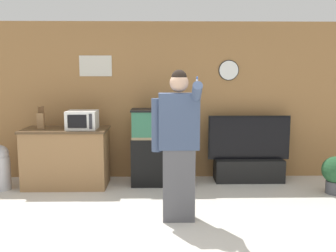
% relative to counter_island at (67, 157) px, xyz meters
% --- Properties ---
extents(ground_plane, '(18.00, 18.00, 0.00)m').
position_rel_counter_island_xyz_m(ground_plane, '(1.40, -2.03, -0.46)').
color(ground_plane, beige).
extents(wall_back_paneled, '(10.00, 0.08, 2.60)m').
position_rel_counter_island_xyz_m(wall_back_paneled, '(1.40, 0.54, 0.84)').
color(wall_back_paneled, olive).
rests_on(wall_back_paneled, ground_plane).
extents(counter_island, '(1.30, 0.68, 0.91)m').
position_rel_counter_island_xyz_m(counter_island, '(0.00, 0.00, 0.00)').
color(counter_island, olive).
rests_on(counter_island, ground_plane).
extents(microwave, '(0.45, 0.39, 0.28)m').
position_rel_counter_island_xyz_m(microwave, '(0.27, -0.03, 0.60)').
color(microwave, white).
rests_on(microwave, counter_island).
extents(knife_block, '(0.10, 0.09, 0.35)m').
position_rel_counter_island_xyz_m(knife_block, '(-0.38, 0.03, 0.59)').
color(knife_block, olive).
rests_on(knife_block, counter_island).
extents(aquarium_on_stand, '(0.91, 0.46, 1.21)m').
position_rel_counter_island_xyz_m(aquarium_on_stand, '(1.47, 0.09, 0.15)').
color(aquarium_on_stand, black).
rests_on(aquarium_on_stand, ground_plane).
extents(tv_on_stand, '(1.34, 0.40, 1.08)m').
position_rel_counter_island_xyz_m(tv_on_stand, '(2.92, 0.24, -0.14)').
color(tv_on_stand, black).
rests_on(tv_on_stand, ground_plane).
extents(person_standing, '(0.57, 0.43, 1.81)m').
position_rel_counter_island_xyz_m(person_standing, '(1.68, -1.40, 0.48)').
color(person_standing, '#515156').
rests_on(person_standing, ground_plane).
extents(potted_plant, '(0.40, 0.40, 0.55)m').
position_rel_counter_island_xyz_m(potted_plant, '(4.04, -0.45, -0.15)').
color(potted_plant, '#4C4C51').
rests_on(potted_plant, ground_plane).
extents(trash_bin, '(0.30, 0.30, 0.69)m').
position_rel_counter_island_xyz_m(trash_bin, '(-0.97, -0.15, -0.11)').
color(trash_bin, '#B7B7BC').
rests_on(trash_bin, ground_plane).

